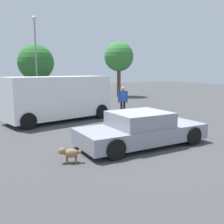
{
  "coord_description": "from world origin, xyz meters",
  "views": [
    {
      "loc": [
        -5.47,
        -7.04,
        2.58
      ],
      "look_at": [
        -0.02,
        1.86,
        0.9
      ],
      "focal_mm": 40.97,
      "sensor_mm": 36.0,
      "label": 1
    }
  ],
  "objects_px": {
    "van_white": "(58,97)",
    "light_post_mid": "(35,44)",
    "sedan_foreground": "(141,130)",
    "dog": "(69,153)",
    "pedestrian": "(123,99)"
  },
  "relations": [
    {
      "from": "van_white",
      "to": "light_post_mid",
      "type": "bearing_deg",
      "value": -110.48
    },
    {
      "from": "sedan_foreground",
      "to": "van_white",
      "type": "xyz_separation_m",
      "value": [
        -0.92,
        5.81,
        0.69
      ]
    },
    {
      "from": "sedan_foreground",
      "to": "dog",
      "type": "height_order",
      "value": "sedan_foreground"
    },
    {
      "from": "sedan_foreground",
      "to": "pedestrian",
      "type": "relative_size",
      "value": 2.77
    },
    {
      "from": "pedestrian",
      "to": "sedan_foreground",
      "type": "bearing_deg",
      "value": 179.72
    },
    {
      "from": "sedan_foreground",
      "to": "pedestrian",
      "type": "distance_m",
      "value": 6.1
    },
    {
      "from": "dog",
      "to": "van_white",
      "type": "bearing_deg",
      "value": -80.45
    },
    {
      "from": "sedan_foreground",
      "to": "light_post_mid",
      "type": "height_order",
      "value": "light_post_mid"
    },
    {
      "from": "van_white",
      "to": "light_post_mid",
      "type": "xyz_separation_m",
      "value": [
        2.24,
        12.14,
        3.81
      ]
    },
    {
      "from": "sedan_foreground",
      "to": "pedestrian",
      "type": "xyz_separation_m",
      "value": [
        2.84,
        5.38,
        0.44
      ]
    },
    {
      "from": "dog",
      "to": "sedan_foreground",
      "type": "bearing_deg",
      "value": -146.07
    },
    {
      "from": "light_post_mid",
      "to": "pedestrian",
      "type": "bearing_deg",
      "value": -83.11
    },
    {
      "from": "sedan_foreground",
      "to": "dog",
      "type": "relative_size",
      "value": 7.58
    },
    {
      "from": "dog",
      "to": "van_white",
      "type": "height_order",
      "value": "van_white"
    },
    {
      "from": "sedan_foreground",
      "to": "light_post_mid",
      "type": "relative_size",
      "value": 0.61
    }
  ]
}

